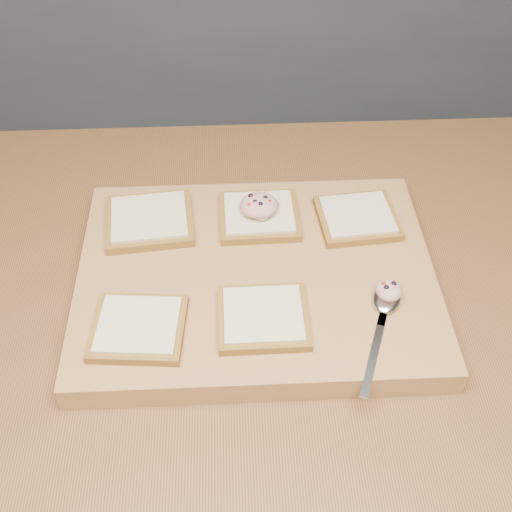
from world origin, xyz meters
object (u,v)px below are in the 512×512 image
Objects in this scene: cutting_board at (256,279)px; spoon at (385,306)px; tuna_salad_dollop at (259,205)px; bread_far_center at (259,216)px.

cutting_board is 2.74× the size of spoon.
cutting_board is at bearing 154.72° from spoon.
spoon is (0.15, -0.17, -0.02)m from tuna_salad_dollop.
bread_far_center is at bearing 58.51° from tuna_salad_dollop.
bread_far_center reaches higher than cutting_board.
bread_far_center is at bearing 130.99° from spoon.
bread_far_center reaches higher than spoon.
tuna_salad_dollop is at bearing 131.22° from spoon.
cutting_board is 0.10m from bread_far_center.
spoon is at bearing -48.78° from tuna_salad_dollop.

